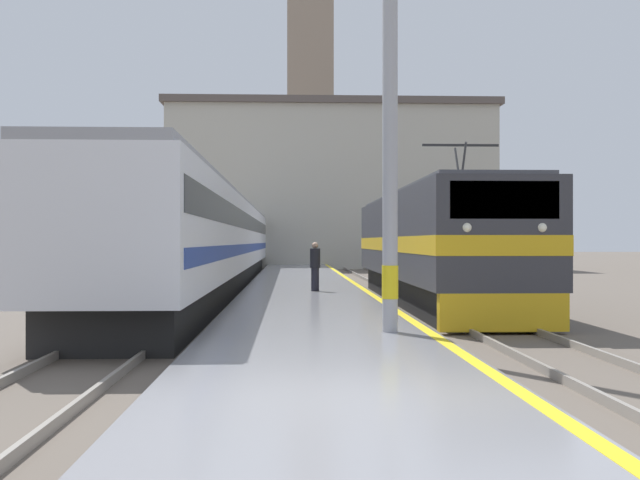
% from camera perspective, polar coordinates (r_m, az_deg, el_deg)
% --- Properties ---
extents(ground_plane, '(200.00, 200.00, 0.00)m').
position_cam_1_polar(ground_plane, '(37.87, -1.47, -3.11)').
color(ground_plane, '#60564C').
extents(platform, '(4.24, 140.00, 0.36)m').
position_cam_1_polar(platform, '(32.87, -1.35, -3.26)').
color(platform, gray).
rests_on(platform, ground).
extents(rail_track_near, '(2.83, 140.00, 0.16)m').
position_cam_1_polar(rail_track_near, '(33.18, 5.52, -3.49)').
color(rail_track_near, '#60564C').
rests_on(rail_track_near, ground).
extents(rail_track_far, '(2.83, 140.00, 0.16)m').
position_cam_1_polar(rail_track_far, '(33.03, -7.81, -3.50)').
color(rail_track_far, '#60564C').
rests_on(rail_track_far, ground).
extents(locomotive_train, '(2.92, 16.47, 4.56)m').
position_cam_1_polar(locomotive_train, '(24.06, 8.49, -0.46)').
color(locomotive_train, black).
rests_on(locomotive_train, ground).
extents(passenger_train, '(2.92, 40.68, 3.79)m').
position_cam_1_polar(passenger_train, '(32.33, -7.92, 0.00)').
color(passenger_train, black).
rests_on(passenger_train, ground).
extents(catenary_mast, '(3.00, 0.30, 8.75)m').
position_cam_1_polar(catenary_mast, '(13.81, 5.75, 11.30)').
color(catenary_mast, '#9E9EA3').
rests_on(catenary_mast, platform).
extents(person_on_platform, '(0.34, 0.34, 1.61)m').
position_cam_1_polar(person_on_platform, '(24.51, -0.38, -1.96)').
color(person_on_platform, '#23232D').
rests_on(person_on_platform, platform).
extents(clock_tower, '(5.05, 5.05, 31.49)m').
position_cam_1_polar(clock_tower, '(68.28, -0.78, 12.27)').
color(clock_tower, gray).
rests_on(clock_tower, ground).
extents(station_building, '(24.20, 8.44, 12.20)m').
position_cam_1_polar(station_building, '(56.47, 0.78, 4.10)').
color(station_building, '#B7B2A3').
rests_on(station_building, ground).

